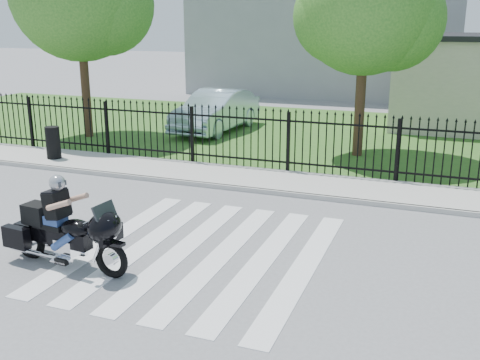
% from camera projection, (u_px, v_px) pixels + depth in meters
% --- Properties ---
extents(ground, '(120.00, 120.00, 0.00)m').
position_uv_depth(ground, '(202.00, 253.00, 10.74)').
color(ground, slate).
rests_on(ground, ground).
extents(crosswalk, '(5.00, 5.50, 0.01)m').
position_uv_depth(crosswalk, '(202.00, 252.00, 10.73)').
color(crosswalk, silver).
rests_on(crosswalk, ground).
extents(sidewalk, '(40.00, 2.00, 0.12)m').
position_uv_depth(sidewalk, '(277.00, 181.00, 15.22)').
color(sidewalk, '#ADAAA3').
rests_on(sidewalk, ground).
extents(curb, '(40.00, 0.12, 0.12)m').
position_uv_depth(curb, '(266.00, 192.00, 14.32)').
color(curb, '#ADAAA3').
rests_on(curb, ground).
extents(grass_strip, '(40.00, 12.00, 0.02)m').
position_uv_depth(grass_strip, '(330.00, 135.00, 21.53)').
color(grass_strip, '#295C1F').
rests_on(grass_strip, ground).
extents(iron_fence, '(26.00, 0.04, 1.80)m').
position_uv_depth(iron_fence, '(288.00, 144.00, 15.88)').
color(iron_fence, black).
rests_on(iron_fence, ground).
extents(tree_mid, '(4.20, 4.20, 6.78)m').
position_uv_depth(tree_mid, '(366.00, 6.00, 17.03)').
color(tree_mid, '#382316').
rests_on(tree_mid, ground).
extents(motorcycle_rider, '(2.62, 0.99, 1.73)m').
position_uv_depth(motorcycle_rider, '(64.00, 229.00, 9.99)').
color(motorcycle_rider, black).
rests_on(motorcycle_rider, ground).
extents(parked_car, '(2.05, 4.97, 1.60)m').
position_uv_depth(parked_car, '(216.00, 111.00, 22.02)').
color(parked_car, '#ACC9D8').
rests_on(parked_car, grass_strip).
extents(litter_bin, '(0.52, 0.52, 0.99)m').
position_uv_depth(litter_bin, '(53.00, 143.00, 17.35)').
color(litter_bin, black).
rests_on(litter_bin, sidewalk).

